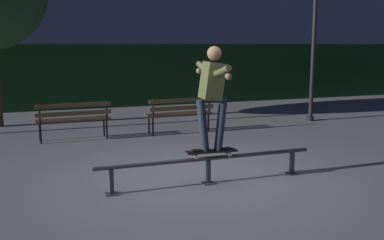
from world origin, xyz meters
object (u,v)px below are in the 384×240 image
(grind_rail, at_px, (208,163))
(park_bench_left_center, at_px, (180,111))
(skateboard, at_px, (212,152))
(lamp_post_right, at_px, (314,30))
(skateboarder, at_px, (212,90))
(park_bench_leftmost, at_px, (74,116))

(grind_rail, height_order, park_bench_left_center, park_bench_left_center)
(skateboard, bearing_deg, grind_rail, 180.00)
(skateboard, distance_m, park_bench_left_center, 3.93)
(lamp_post_right, bearing_deg, grind_rail, -138.09)
(skateboarder, height_order, lamp_post_right, lamp_post_right)
(park_bench_leftmost, distance_m, lamp_post_right, 6.71)
(grind_rail, bearing_deg, park_bench_left_center, 77.92)
(park_bench_left_center, bearing_deg, park_bench_leftmost, 180.00)
(park_bench_leftmost, bearing_deg, skateboard, -66.41)
(skateboard, xyz_separation_m, park_bench_left_center, (0.77, 3.85, 0.04))
(park_bench_leftmost, xyz_separation_m, lamp_post_right, (6.40, 0.43, 1.94))
(lamp_post_right, bearing_deg, skateboarder, -137.76)
(skateboarder, height_order, park_bench_left_center, skateboarder)
(grind_rail, relative_size, park_bench_leftmost, 2.13)
(grind_rail, bearing_deg, lamp_post_right, 41.91)
(grind_rail, height_order, skateboarder, skateboarder)
(skateboard, relative_size, park_bench_leftmost, 0.49)
(skateboarder, distance_m, lamp_post_right, 6.46)
(skateboard, bearing_deg, park_bench_left_center, 78.65)
(grind_rail, height_order, park_bench_leftmost, park_bench_leftmost)
(skateboarder, height_order, park_bench_leftmost, skateboarder)
(grind_rail, xyz_separation_m, park_bench_leftmost, (-1.63, 3.85, 0.22))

